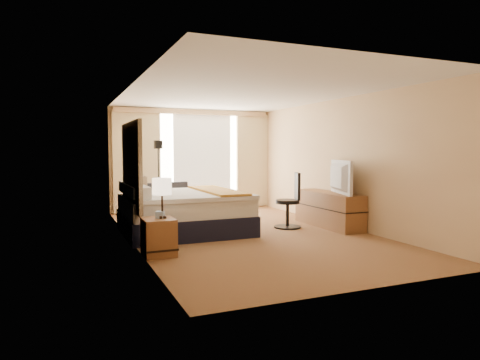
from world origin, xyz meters
name	(u,v)px	position (x,y,z in m)	size (l,w,h in m)	color
floor	(246,233)	(0.00, 0.00, 0.00)	(4.20, 7.00, 0.02)	#5B1D1A
ceiling	(246,93)	(0.00, 0.00, 2.60)	(4.20, 7.00, 0.02)	silver
wall_back	(193,160)	(0.00, 3.50, 1.30)	(4.20, 0.02, 2.60)	#D9B684
wall_front	(374,173)	(0.00, -3.50, 1.30)	(4.20, 0.02, 2.60)	#D9B684
wall_left	(131,165)	(-2.10, 0.00, 1.30)	(0.02, 7.00, 2.60)	#D9B684
wall_right	(340,163)	(2.10, 0.00, 1.30)	(0.02, 7.00, 2.60)	#D9B684
headboard	(131,166)	(-2.06, 0.20, 1.28)	(0.06, 1.85, 1.50)	black
nightstand_left	(159,237)	(-1.87, -1.05, 0.28)	(0.45, 0.52, 0.55)	brown
nightstand_right	(132,214)	(-1.87, 1.45, 0.28)	(0.45, 0.52, 0.55)	brown
media_dresser	(329,209)	(1.83, 0.00, 0.35)	(0.50, 1.80, 0.70)	brown
window	(202,159)	(0.25, 3.47, 1.32)	(2.30, 0.02, 2.30)	white
curtains	(194,156)	(0.00, 3.39, 1.41)	(4.12, 0.19, 2.56)	#FAE7B0
bed	(183,211)	(-1.06, 0.53, 0.40)	(2.23, 2.04, 1.09)	black
loveseat	(170,206)	(-0.86, 2.49, 0.26)	(1.39, 0.96, 0.79)	#54181C
floor_lamp	(158,164)	(-1.15, 2.30, 1.25)	(0.22, 0.22, 1.77)	black
desk_chair	(291,203)	(1.04, 0.17, 0.49)	(0.55, 0.55, 1.11)	black
lamp_left	(162,187)	(-1.81, -1.07, 1.01)	(0.28, 0.28, 0.59)	black
lamp_right	(133,179)	(-1.84, 1.48, 0.97)	(0.26, 0.26, 0.54)	black
tissue_box	(160,215)	(-1.84, -1.05, 0.60)	(0.11, 0.11, 0.10)	#7E9AC3
telephone	(137,199)	(-1.77, 1.41, 0.58)	(0.17, 0.13, 0.06)	black
television	(336,177)	(1.78, -0.29, 1.03)	(1.14, 0.15, 0.65)	black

